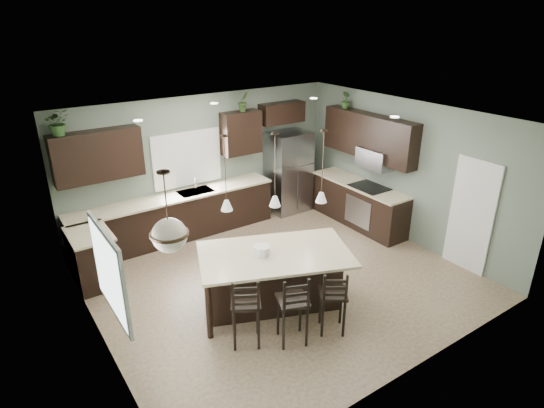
{
  "coord_description": "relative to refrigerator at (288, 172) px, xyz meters",
  "views": [
    {
      "loc": [
        -3.95,
        -5.54,
        4.3
      ],
      "look_at": [
        0.1,
        0.4,
        1.25
      ],
      "focal_mm": 30.0,
      "sensor_mm": 36.0,
      "label": 1
    }
  ],
  "objects": [
    {
      "name": "right_upper_cabs",
      "position": [
        0.93,
        -1.51,
        1.02
      ],
      "size": [
        0.34,
        2.35,
        0.9
      ],
      "primitive_type": "cube",
      "color": "black",
      "rests_on": "room_shell"
    },
    {
      "name": "left_return_cabs",
      "position": [
        -4.6,
        -0.68,
        -0.48
      ],
      "size": [
        0.6,
        0.9,
        0.9
      ],
      "primitive_type": "cube",
      "color": "black",
      "rests_on": "ground"
    },
    {
      "name": "refrigerator",
      "position": [
        0.0,
        0.0,
        0.0
      ],
      "size": [
        0.9,
        0.74,
        1.85
      ],
      "primitive_type": "cube",
      "color": "gray",
      "rests_on": "ground"
    },
    {
      "name": "right_countertop",
      "position": [
        0.78,
        -1.51,
        -0.01
      ],
      "size": [
        0.66,
        2.35,
        0.04
      ],
      "primitive_type": "cube",
      "color": "beige",
      "rests_on": "right_lower_cabs"
    },
    {
      "name": "chandelier",
      "position": [
        -4.29,
        -3.64,
        1.4
      ],
      "size": [
        0.43,
        0.43,
        0.94
      ],
      "primitive_type": null,
      "color": "beige",
      "rests_on": "room_shell"
    },
    {
      "name": "pendant_left",
      "position": [
        -3.06,
        -2.69,
        1.32
      ],
      "size": [
        0.17,
        0.17,
        1.1
      ],
      "primitive_type": null,
      "color": "white",
      "rests_on": "room_shell"
    },
    {
      "name": "plant_back_right",
      "position": [
        -1.05,
        0.17,
        1.68
      ],
      "size": [
        0.25,
        0.21,
        0.41
      ],
      "primitive_type": "imported",
      "rotation": [
        0.0,
        0.0,
        0.12
      ],
      "color": "#395826",
      "rests_on": "back_upper_right"
    },
    {
      "name": "plant_back_left",
      "position": [
        -4.6,
        0.17,
        1.7
      ],
      "size": [
        0.44,
        0.39,
        0.45
      ],
      "primitive_type": "imported",
      "rotation": [
        0.0,
        0.0,
        -0.1
      ],
      "color": "#274A20",
      "rests_on": "back_upper_left"
    },
    {
      "name": "room_shell",
      "position": [
        -1.9,
        -2.38,
        0.77
      ],
      "size": [
        6.0,
        6.0,
        6.0
      ],
      "color": "slate",
      "rests_on": "ground"
    },
    {
      "name": "bar_stool_right",
      "position": [
        -2.09,
        -3.94,
        -0.41
      ],
      "size": [
        0.53,
        0.53,
        1.04
      ],
      "primitive_type": "cube",
      "rotation": [
        0.0,
        0.0,
        -0.59
      ],
      "color": "black",
      "rests_on": "ground"
    },
    {
      "name": "wall_oven_front",
      "position": [
        0.49,
        -1.78,
        -0.48
      ],
      "size": [
        0.01,
        0.72,
        0.6
      ],
      "primitive_type": "cube",
      "color": "gray",
      "rests_on": "right_lower_cabs"
    },
    {
      "name": "cooktop",
      "position": [
        0.78,
        -1.78,
        0.02
      ],
      "size": [
        0.58,
        0.75,
        0.02
      ],
      "primitive_type": "cube",
      "color": "black",
      "rests_on": "right_countertop"
    },
    {
      "name": "serving_dish",
      "position": [
        -2.6,
        -2.88,
        0.07
      ],
      "size": [
        0.24,
        0.24,
        0.14
      ],
      "primitive_type": "cylinder",
      "color": "silver",
      "rests_on": "kitchen_island"
    },
    {
      "name": "right_lower_cabs",
      "position": [
        0.8,
        -1.51,
        -0.48
      ],
      "size": [
        0.6,
        2.35,
        0.9
      ],
      "primitive_type": "cube",
      "color": "black",
      "rests_on": "ground"
    },
    {
      "name": "back_upper_left",
      "position": [
        -4.05,
        0.2,
        1.02
      ],
      "size": [
        1.55,
        0.34,
        0.9
      ],
      "primitive_type": "cube",
      "color": "black",
      "rests_on": "room_shell"
    },
    {
      "name": "window_left",
      "position": [
        -4.89,
        -3.18,
        0.62
      ],
      "size": [
        0.02,
        1.1,
        1.0
      ],
      "primitive_type": "cube",
      "color": "white",
      "rests_on": "room_shell"
    },
    {
      "name": "bar_stool_left",
      "position": [
        -3.25,
        -3.47,
        -0.37
      ],
      "size": [
        0.56,
        0.56,
        1.1
      ],
      "primitive_type": "cube",
      "rotation": [
        0.0,
        0.0,
        -0.52
      ],
      "color": "black",
      "rests_on": "ground"
    },
    {
      "name": "faucet",
      "position": [
        -2.3,
        0.02,
        0.16
      ],
      "size": [
        0.02,
        0.02,
        0.28
      ],
      "primitive_type": "cylinder",
      "color": "silver",
      "rests_on": "back_countertop"
    },
    {
      "name": "sink_inset",
      "position": [
        -2.3,
        0.05,
        0.01
      ],
      "size": [
        0.7,
        0.45,
        0.01
      ],
      "primitive_type": "cube",
      "color": "gray",
      "rests_on": "back_countertop"
    },
    {
      "name": "plant_right_wall",
      "position": [
        0.9,
        -0.8,
        1.65
      ],
      "size": [
        0.22,
        0.22,
        0.35
      ],
      "primitive_type": "imported",
      "rotation": [
        0.0,
        0.0,
        0.11
      ],
      "color": "#2D4D22",
      "rests_on": "right_upper_cabs"
    },
    {
      "name": "microwave",
      "position": [
        0.88,
        -1.78,
        0.62
      ],
      "size": [
        0.4,
        0.75,
        0.4
      ],
      "primitive_type": "cube",
      "color": "gray",
      "rests_on": "right_upper_cabs"
    },
    {
      "name": "left_return_countertop",
      "position": [
        -4.58,
        -0.68,
        -0.01
      ],
      "size": [
        0.66,
        0.96,
        0.04
      ],
      "primitive_type": "cube",
      "color": "beige",
      "rests_on": "left_return_cabs"
    },
    {
      "name": "bar_stool_center",
      "position": [
        -2.7,
        -3.8,
        -0.37
      ],
      "size": [
        0.53,
        0.53,
        1.1
      ],
      "primitive_type": "cube",
      "rotation": [
        0.0,
        0.0,
        -0.37
      ],
      "color": "black",
      "rests_on": "ground"
    },
    {
      "name": "back_upper_right",
      "position": [
        -1.1,
        0.2,
        1.02
      ],
      "size": [
        0.85,
        0.34,
        0.9
      ],
      "primitive_type": "cube",
      "color": "black",
      "rests_on": "room_shell"
    },
    {
      "name": "window_back",
      "position": [
        -2.3,
        0.35,
        0.62
      ],
      "size": [
        1.35,
        0.02,
        1.0
      ],
      "primitive_type": "cube",
      "color": "white",
      "rests_on": "room_shell"
    },
    {
      "name": "back_lower_cabs",
      "position": [
        -2.75,
        0.07,
        -0.48
      ],
      "size": [
        4.2,
        0.6,
        0.9
      ],
      "primitive_type": "cube",
      "color": "black",
      "rests_on": "ground"
    },
    {
      "name": "fridge_header",
      "position": [
        -0.05,
        0.2,
        1.32
      ],
      "size": [
        1.05,
        0.34,
        0.45
      ],
      "primitive_type": "cube",
      "color": "black",
      "rests_on": "room_shell"
    },
    {
      "name": "pendant_center",
      "position": [
        -2.41,
        -2.95,
        1.32
      ],
      "size": [
        0.17,
        0.17,
        1.1
      ],
      "primitive_type": null,
      "color": "white",
      "rests_on": "room_shell"
    },
    {
      "name": "back_countertop",
      "position": [
        -2.75,
        0.05,
        -0.01
      ],
      "size": [
        4.2,
        0.66,
        0.04
      ],
      "primitive_type": "cube",
      "color": "beige",
      "rests_on": "back_lower_cabs"
    },
    {
      "name": "pendant_right",
      "position": [
        -1.76,
        -3.21,
        1.32
      ],
      "size": [
        0.17,
        0.17,
        1.1
      ],
      "primitive_type": null,
      "color": "white",
      "rests_on": "room_shell"
    },
    {
      "name": "pantry_door",
      "position": [
        1.07,
        -3.93,
        0.09
      ],
      "size": [
        0.04,
        0.82,
        2.04
      ],
      "primitive_type": "cube",
      "color": "white",
      "rests_on": "ground"
    },
    {
      "name": "ground",
      "position": [
        -1.9,
        -2.38,
        -0.93
      ],
      "size": [
        6.0,
        6.0,
        0.0
      ],
      "primitive_type": "plane",
      "color": "#9E8466",
      "rests_on": "ground"
    },
    {
      "name": "kitchen_island",
      "position": [
        -2.41,
        -2.95,
        -0.46
      ],
      "size": [
        2.6,
        2.06,
        0.92
      ],
      "primitive_type": "cube",
      "rotation": [
        0.0,
        0.0,
        -0.38
      ],
      "color": "black",
      "rests_on": "ground"
    }
  ]
}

